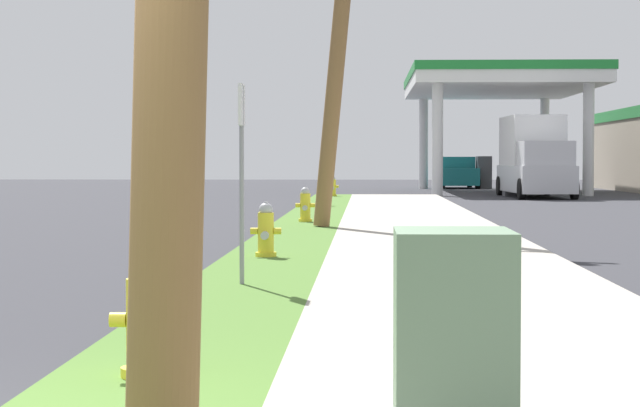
# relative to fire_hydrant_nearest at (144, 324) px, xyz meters

# --- Properties ---
(fire_hydrant_nearest) EXTENTS (0.42, 0.38, 0.74)m
(fire_hydrant_nearest) POSITION_rel_fire_hydrant_nearest_xyz_m (0.00, 0.00, 0.00)
(fire_hydrant_nearest) COLOR yellow
(fire_hydrant_nearest) RESTS_ON grass_verge
(fire_hydrant_second) EXTENTS (0.42, 0.38, 0.74)m
(fire_hydrant_second) POSITION_rel_fire_hydrant_nearest_xyz_m (-0.02, 9.05, 0.00)
(fire_hydrant_second) COLOR yellow
(fire_hydrant_second) RESTS_ON grass_verge
(fire_hydrant_third) EXTENTS (0.42, 0.37, 0.74)m
(fire_hydrant_third) POSITION_rel_fire_hydrant_nearest_xyz_m (0.04, 18.23, 0.00)
(fire_hydrant_third) COLOR yellow
(fire_hydrant_third) RESTS_ON grass_verge
(fire_hydrant_fourth) EXTENTS (0.42, 0.37, 0.74)m
(fire_hydrant_fourth) POSITION_rel_fire_hydrant_nearest_xyz_m (0.13, 27.05, 0.00)
(fire_hydrant_fourth) COLOR yellow
(fire_hydrant_fourth) RESTS_ON grass_verge
(fire_hydrant_fifth) EXTENTS (0.42, 0.38, 0.74)m
(fire_hydrant_fifth) POSITION_rel_fire_hydrant_nearest_xyz_m (0.13, 35.91, 0.00)
(fire_hydrant_fifth) COLOR yellow
(fire_hydrant_fifth) RESTS_ON grass_verge
(utility_pole_midground) EXTENTS (1.67, 0.92, 8.38)m
(utility_pole_midground) POSITION_rel_fire_hydrant_nearest_xyz_m (0.86, 16.18, 3.95)
(utility_pole_midground) COLOR olive
(utility_pole_midground) RESTS_ON grass_verge
(utility_cabinet) EXTENTS (0.60, 0.72, 0.99)m
(utility_cabinet) POSITION_rel_fire_hydrant_nearest_xyz_m (1.75, -1.61, 0.13)
(utility_cabinet) COLOR slate
(utility_cabinet) RESTS_ON sidewalk_slab
(street_sign_post) EXTENTS (0.05, 0.36, 2.12)m
(street_sign_post) POSITION_rel_fire_hydrant_nearest_xyz_m (0.03, 5.45, 1.19)
(street_sign_post) COLOR gray
(street_sign_post) RESTS_ON grass_verge
(car_teal_by_near_pump) EXTENTS (2.07, 4.56, 1.57)m
(car_teal_by_near_pump) POSITION_rel_fire_hydrant_nearest_xyz_m (5.85, 53.16, 0.28)
(car_teal_by_near_pump) COLOR #197075
(car_teal_by_near_pump) RESTS_ON ground
(truck_silver_at_forecourt) EXTENTS (2.33, 6.47, 3.11)m
(truck_silver_at_forecourt) POSITION_rel_fire_hydrant_nearest_xyz_m (7.75, 38.81, 1.04)
(truck_silver_at_forecourt) COLOR #BCBCC1
(truck_silver_at_forecourt) RESTS_ON ground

